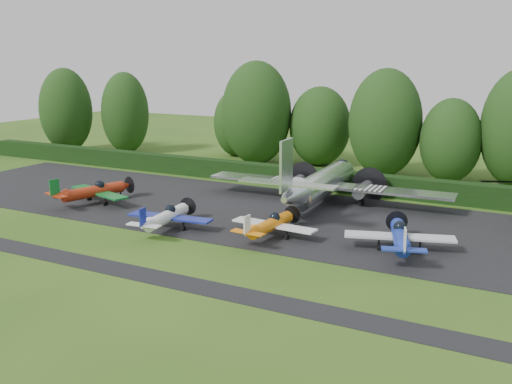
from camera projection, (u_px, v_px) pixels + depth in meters
The scene contains 16 objects.
ground at pixel (195, 246), 39.84m from camera, with size 160.00×160.00×0.00m, color #2A5317.
apron at pixel (260, 213), 48.48m from camera, with size 70.00×18.00×0.01m, color black.
taxiway_verge at pixel (141, 274), 34.66m from camera, with size 70.00×2.00×0.00m, color black.
hedgerow at pixel (309, 188), 57.99m from camera, with size 90.00×1.60×2.00m, color black.
transport_plane at pixel (321, 184), 50.36m from camera, with size 22.62×17.34×7.25m.
light_plane_red at pixel (94, 191), 51.20m from camera, with size 7.49×7.88×2.88m.
light_plane_white at pixel (167, 217), 43.32m from camera, with size 6.82×7.17×2.62m.
light_plane_orange at pixel (271, 224), 41.40m from camera, with size 6.58×6.92×2.53m.
light_plane_blue at pixel (400, 236), 38.22m from camera, with size 7.38×7.76×2.84m.
tree_2 at pixel (257, 113), 69.79m from camera, with size 8.56×8.56×12.64m.
tree_3 at pixel (320, 126), 69.23m from camera, with size 7.45×7.45×9.61m.
tree_4 at pixel (236, 123), 76.20m from camera, with size 6.04×6.04×8.86m.
tree_5 at pixel (451, 141), 59.58m from camera, with size 6.32×6.32×8.89m.
tree_8 at pixel (66, 110), 79.48m from camera, with size 7.19×7.19×11.63m.
tree_9 at pixel (125, 113), 78.30m from camera, with size 6.46×6.46×11.12m.
tree_10 at pixel (385, 123), 62.48m from camera, with size 7.98×7.98×11.88m.
Camera 1 is at (21.26, -31.70, 12.77)m, focal length 40.00 mm.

